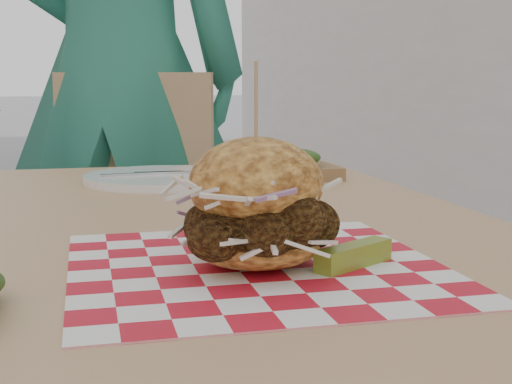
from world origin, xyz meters
TOP-DOWN VIEW (x-y plane):
  - diner at (-0.01, 1.43)m, footprint 0.80×0.65m
  - patio_table at (0.02, 0.35)m, footprint 0.80×1.20m
  - patio_chair at (0.05, 1.25)m, footprint 0.54×0.54m
  - paper_liner at (0.05, 0.09)m, footprint 0.36×0.36m
  - sandwich at (0.05, 0.09)m, footprint 0.17×0.17m
  - pickle_spear at (0.14, 0.07)m, footprint 0.09×0.07m
  - place_setting at (0.02, 0.70)m, footprint 0.27×0.27m
  - kraft_tray at (0.27, 0.69)m, footprint 0.15×0.12m

SIDE VIEW (x-z plane):
  - patio_chair at x=0.05m, z-range 0.08..1.03m
  - patio_table at x=0.02m, z-range 0.30..1.05m
  - paper_liner at x=0.05m, z-range 0.75..0.75m
  - place_setting at x=0.02m, z-range 0.75..0.77m
  - pickle_spear at x=0.14m, z-range 0.75..0.77m
  - kraft_tray at x=0.27m, z-range 0.74..0.80m
  - sandwich at x=0.05m, z-range 0.71..0.91m
  - diner at x=-0.01m, z-range 0.00..1.91m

